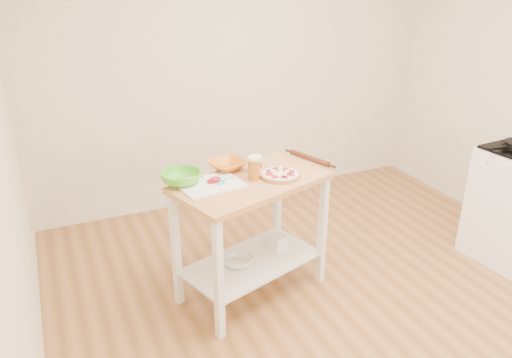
{
  "coord_description": "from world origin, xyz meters",
  "views": [
    {
      "loc": [
        -1.78,
        -2.2,
        2.24
      ],
      "look_at": [
        -0.49,
        0.68,
        0.88
      ],
      "focal_mm": 35.0,
      "sensor_mm": 36.0,
      "label": 1
    }
  ],
  "objects": [
    {
      "name": "green_bowl",
      "position": [
        -1.0,
        0.76,
        0.94
      ],
      "size": [
        0.33,
        0.33,
        0.08
      ],
      "primitive_type": "imported",
      "rotation": [
        0.0,
        0.0,
        0.3
      ],
      "color": "#56C328",
      "rests_on": "prep_island"
    },
    {
      "name": "shelf_glass_bowl",
      "position": [
        -0.66,
        0.62,
        0.29
      ],
      "size": [
        0.23,
        0.23,
        0.07
      ],
      "primitive_type": "imported",
      "rotation": [
        0.0,
        0.0,
        -0.08
      ],
      "color": "silver",
      "rests_on": "prep_island"
    },
    {
      "name": "spatula",
      "position": [
        -0.73,
        0.66,
        0.92
      ],
      "size": [
        0.14,
        0.09,
        0.01
      ],
      "rotation": [
        0.0,
        0.0,
        0.33
      ],
      "color": "#31C0AA",
      "rests_on": "cutting_board"
    },
    {
      "name": "orange_bowl",
      "position": [
        -0.63,
        0.88,
        0.93
      ],
      "size": [
        0.31,
        0.31,
        0.06
      ],
      "primitive_type": "imported",
      "rotation": [
        0.0,
        0.0,
        0.27
      ],
      "color": "orange",
      "rests_on": "prep_island"
    },
    {
      "name": "room_shell",
      "position": [
        0.0,
        0.0,
        1.35
      ],
      "size": [
        4.04,
        4.54,
        2.74
      ],
      "color": "#A36D3C",
      "rests_on": "ground"
    },
    {
      "name": "beer_pint",
      "position": [
        -0.53,
        0.63,
        0.98
      ],
      "size": [
        0.08,
        0.08,
        0.16
      ],
      "color": "#BE6616",
      "rests_on": "prep_island"
    },
    {
      "name": "rolling_pin",
      "position": [
        -0.02,
        0.77,
        0.92
      ],
      "size": [
        0.16,
        0.36,
        0.04
      ],
      "primitive_type": "cylinder",
      "rotation": [
        1.57,
        0.0,
        0.33
      ],
      "color": "#522412",
      "rests_on": "prep_island"
    },
    {
      "name": "cutting_board",
      "position": [
        -0.83,
        0.66,
        0.91
      ],
      "size": [
        0.44,
        0.35,
        0.04
      ],
      "rotation": [
        0.0,
        0.0,
        0.14
      ],
      "color": "white",
      "rests_on": "prep_island"
    },
    {
      "name": "prep_island",
      "position": [
        -0.55,
        0.63,
        0.64
      ],
      "size": [
        1.17,
        0.86,
        0.9
      ],
      "rotation": [
        0.0,
        0.0,
        0.3
      ],
      "color": "tan",
      "rests_on": "ground"
    },
    {
      "name": "knife",
      "position": [
        -1.01,
        0.78,
        0.92
      ],
      "size": [
        0.27,
        0.03,
        0.01
      ],
      "rotation": [
        0.0,
        0.0,
        -0.03
      ],
      "color": "silver",
      "rests_on": "cutting_board"
    },
    {
      "name": "shelf_bin",
      "position": [
        -0.3,
        0.71,
        0.31
      ],
      "size": [
        0.13,
        0.13,
        0.11
      ],
      "primitive_type": "cube",
      "rotation": [
        0.0,
        0.0,
        0.3
      ],
      "color": "white",
      "rests_on": "prep_island"
    },
    {
      "name": "yogurt_tub",
      "position": [
        -0.47,
        0.75,
        0.96
      ],
      "size": [
        0.1,
        0.1,
        0.21
      ],
      "color": "white",
      "rests_on": "prep_island"
    },
    {
      "name": "pizza",
      "position": [
        -0.35,
        0.61,
        0.92
      ],
      "size": [
        0.28,
        0.28,
        0.05
      ],
      "rotation": [
        0.0,
        0.0,
        0.41
      ],
      "color": "tan",
      "rests_on": "prep_island"
    }
  ]
}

